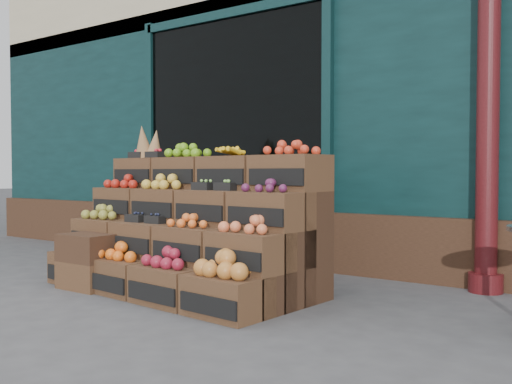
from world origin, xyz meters
The scene contains 5 objects.
ground centered at (0.00, 0.00, 0.00)m, with size 60.00×60.00×0.00m, color #464648.
shop_facade centered at (0.00, 5.11, 2.40)m, with size 12.00×6.24×4.80m.
crate_display centered at (-0.92, 0.73, 0.45)m, with size 2.44×1.35×1.47m.
spare_crates centered at (-1.64, 0.22, 0.24)m, with size 0.47×0.33×0.47m.
shopkeeper centered at (-1.35, 2.84, 0.98)m, with size 0.72×0.47×1.96m, color #134426.
Camera 1 is at (2.37, -2.93, 1.01)m, focal length 40.00 mm.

